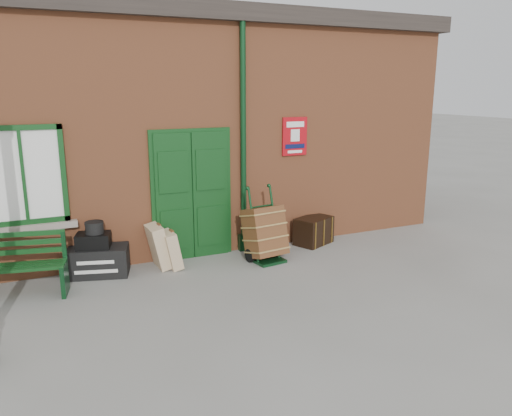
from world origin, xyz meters
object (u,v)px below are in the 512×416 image
bench (9,265)px  porter_trolley (265,233)px  houdini_trunk (98,261)px  dark_trunk (314,231)px

bench → porter_trolley: bearing=9.4°
houdini_trunk → dark_trunk: bearing=15.7°
bench → houdini_trunk: bench is taller
houdini_trunk → dark_trunk: size_ratio=1.30×
houdini_trunk → porter_trolley: porter_trolley is taller
bench → porter_trolley: porter_trolley is taller
houdini_trunk → bench: bearing=-148.7°
bench → dark_trunk: size_ratio=2.22×
dark_trunk → porter_trolley: bearing=175.6°
dark_trunk → houdini_trunk: bearing=155.5°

